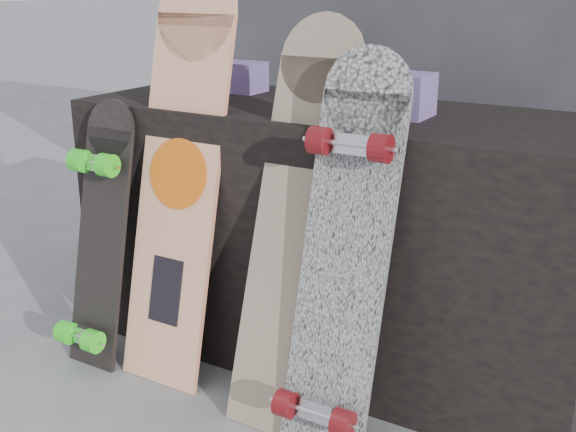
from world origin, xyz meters
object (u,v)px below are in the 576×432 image
Objects in this scene: longboard_cascadia at (344,251)px; skateboard_dark at (98,234)px; longboard_geisha at (181,168)px; longboard_celtic at (298,211)px; vendor_table at (334,234)px.

skateboard_dark is at bearing -179.12° from longboard_cascadia.
longboard_geisha is 1.47× the size of skateboard_dark.
longboard_cascadia is at bearing -24.26° from longboard_celtic.
longboard_cascadia is at bearing -9.32° from longboard_geisha.
vendor_table is at bearing 34.82° from skateboard_dark.
vendor_table is 0.38m from longboard_celtic.
vendor_table is 1.94× the size of skateboard_dark.
vendor_table is 1.57× the size of longboard_cascadia.
longboard_cascadia is (0.18, -0.08, -0.05)m from longboard_celtic.
longboard_geisha reaches higher than skateboard_dark.
longboard_celtic reaches higher than vendor_table.
longboard_celtic is at bearing 155.74° from longboard_cascadia.
longboard_celtic is (0.41, -0.02, -0.06)m from longboard_geisha.
longboard_geisha is 0.61m from longboard_cascadia.
longboard_celtic is at bearing -80.15° from vendor_table.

